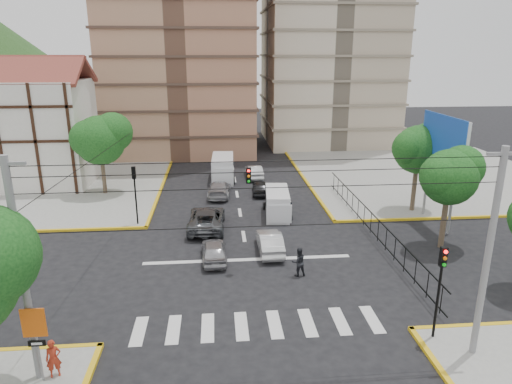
{
  "coord_description": "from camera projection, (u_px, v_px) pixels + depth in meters",
  "views": [
    {
      "loc": [
        -1.77,
        -24.86,
        12.51
      ],
      "look_at": [
        0.66,
        2.62,
        4.0
      ],
      "focal_mm": 32.0,
      "sensor_mm": 36.0,
      "label": 1
    }
  ],
  "objects": [
    {
      "name": "pedestrian_crosswalk",
      "position": [
        299.0,
        262.0,
        26.36
      ],
      "size": [
        0.94,
        0.79,
        1.74
      ],
      "primitive_type": "imported",
      "rotation": [
        0.0,
        0.0,
        3.31
      ],
      "color": "black",
      "rests_on": "ground"
    },
    {
      "name": "utility_pole_sw",
      "position": [
        23.0,
        272.0,
        16.77
      ],
      "size": [
        1.4,
        0.28,
        9.0
      ],
      "color": "slate",
      "rests_on": "ground"
    },
    {
      "name": "stop_line",
      "position": [
        248.0,
        260.0,
        28.64
      ],
      "size": [
        13.0,
        0.4,
        0.01
      ],
      "primitive_type": "cube",
      "color": "silver",
      "rests_on": "ground"
    },
    {
      "name": "tree_tudor",
      "position": [
        101.0,
        138.0,
        40.2
      ],
      "size": [
        5.39,
        4.4,
        7.43
      ],
      "color": "#473828",
      "rests_on": "ground"
    },
    {
      "name": "van_left_lane",
      "position": [
        223.0,
        169.0,
        45.86
      ],
      "size": [
        2.29,
        5.41,
        2.41
      ],
      "rotation": [
        0.0,
        0.0,
        -0.04
      ],
      "color": "silver",
      "rests_on": "ground"
    },
    {
      "name": "car_grey_mid_left",
      "position": [
        207.0,
        219.0,
        33.48
      ],
      "size": [
        2.79,
        5.64,
        1.54
      ],
      "primitive_type": "imported",
      "rotation": [
        0.0,
        0.0,
        3.1
      ],
      "color": "#515458",
      "rests_on": "ground"
    },
    {
      "name": "traffic_light_se",
      "position": [
        440.0,
        278.0,
        19.81
      ],
      "size": [
        0.28,
        0.22,
        4.4
      ],
      "color": "black",
      "rests_on": "ground"
    },
    {
      "name": "car_silver_rear_left",
      "position": [
        219.0,
        189.0,
        41.05
      ],
      "size": [
        2.32,
        4.85,
        1.36
      ],
      "primitive_type": "imported",
      "rotation": [
        0.0,
        0.0,
        3.05
      ],
      "color": "#AAAAAE",
      "rests_on": "ground"
    },
    {
      "name": "traffic_light_nw",
      "position": [
        135.0,
        186.0,
        33.35
      ],
      "size": [
        0.28,
        0.22,
        4.4
      ],
      "color": "black",
      "rests_on": "ground"
    },
    {
      "name": "park_fence",
      "position": [
        370.0,
        235.0,
        32.54
      ],
      "size": [
        0.1,
        22.5,
        1.66
      ],
      "primitive_type": null,
      "color": "black",
      "rests_on": "ground"
    },
    {
      "name": "car_white_rear_right",
      "position": [
        254.0,
        172.0,
        46.93
      ],
      "size": [
        1.69,
        4.14,
        1.34
      ],
      "primitive_type": "imported",
      "rotation": [
        0.0,
        0.0,
        3.21
      ],
      "color": "silver",
      "rests_on": "ground"
    },
    {
      "name": "traffic_light_hanging",
      "position": [
        251.0,
        184.0,
        23.82
      ],
      "size": [
        18.0,
        9.12,
        0.92
      ],
      "color": "black",
      "rests_on": "ground"
    },
    {
      "name": "car_darkgrey_mid_right",
      "position": [
        261.0,
        188.0,
        41.63
      ],
      "size": [
        1.74,
        3.77,
        1.25
      ],
      "primitive_type": "imported",
      "rotation": [
        0.0,
        0.0,
        3.07
      ],
      "color": "black",
      "rests_on": "ground"
    },
    {
      "name": "car_white_front_right",
      "position": [
        270.0,
        242.0,
        29.56
      ],
      "size": [
        1.51,
        4.2,
        1.38
      ],
      "primitive_type": "imported",
      "rotation": [
        0.0,
        0.0,
        3.15
      ],
      "color": "silver",
      "rests_on": "ground"
    },
    {
      "name": "tree_park_a",
      "position": [
        451.0,
        175.0,
        29.04
      ],
      "size": [
        4.41,
        3.6,
        6.83
      ],
      "color": "#473828",
      "rests_on": "ground"
    },
    {
      "name": "utility_pole_se",
      "position": [
        488.0,
        253.0,
        18.28
      ],
      "size": [
        1.4,
        0.28,
        9.0
      ],
      "color": "slate",
      "rests_on": "ground"
    },
    {
      "name": "district_sign",
      "position": [
        35.0,
        329.0,
        17.24
      ],
      "size": [
        0.9,
        0.12,
        3.2
      ],
      "color": "slate",
      "rests_on": "ground"
    },
    {
      "name": "tree_park_c",
      "position": [
        419.0,
        147.0,
        35.69
      ],
      "size": [
        4.65,
        3.8,
        7.25
      ],
      "color": "#473828",
      "rests_on": "ground"
    },
    {
      "name": "sidewalk_ne",
      "position": [
        424.0,
        174.0,
        48.19
      ],
      "size": [
        26.0,
        26.0,
        0.15
      ],
      "primitive_type": "cube",
      "color": "gray",
      "rests_on": "ground"
    },
    {
      "name": "sidewalk_nw",
      "position": [
        32.0,
        184.0,
        44.83
      ],
      "size": [
        26.0,
        26.0,
        0.15
      ],
      "primitive_type": "cube",
      "color": "gray",
      "rests_on": "ground"
    },
    {
      "name": "pedestrian_sw_corner",
      "position": [
        54.0,
        358.0,
        17.95
      ],
      "size": [
        0.67,
        0.55,
        1.59
      ],
      "primitive_type": "imported",
      "rotation": [
        0.0,
        0.0,
        0.33
      ],
      "color": "#A22C19",
      "rests_on": "sidewalk_sw"
    },
    {
      "name": "ground",
      "position": [
        249.0,
        268.0,
        27.5
      ],
      "size": [
        160.0,
        160.0,
        0.0
      ],
      "primitive_type": "plane",
      "color": "black",
      "rests_on": "ground"
    },
    {
      "name": "crosswalk_stripes",
      "position": [
        258.0,
        325.0,
        21.78
      ],
      "size": [
        12.0,
        2.4,
        0.01
      ],
      "primitive_type": "cube",
      "color": "silver",
      "rests_on": "ground"
    },
    {
      "name": "van_right_lane",
      "position": [
        278.0,
        204.0,
        35.95
      ],
      "size": [
        2.16,
        4.65,
        2.03
      ],
      "rotation": [
        0.0,
        0.0,
        -0.09
      ],
      "color": "silver",
      "rests_on": "ground"
    },
    {
      "name": "car_silver_front_left",
      "position": [
        214.0,
        250.0,
        28.4
      ],
      "size": [
        1.71,
        3.89,
        1.3
      ],
      "primitive_type": "imported",
      "rotation": [
        0.0,
        0.0,
        3.19
      ],
      "color": "#A2A1A6",
      "rests_on": "ground"
    },
    {
      "name": "billboard",
      "position": [
        443.0,
        147.0,
        32.65
      ],
      "size": [
        0.36,
        6.2,
        8.1
      ],
      "color": "slate",
      "rests_on": "ground"
    },
    {
      "name": "tudor_building",
      "position": [
        35.0,
        131.0,
        43.39
      ],
      "size": [
        10.8,
        8.05,
        12.23
      ],
      "color": "silver",
      "rests_on": "ground"
    }
  ]
}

